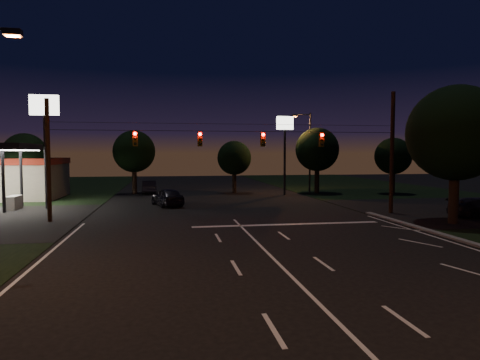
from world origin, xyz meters
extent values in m
plane|color=black|center=(0.00, 0.00, 0.00)|extent=(140.00, 140.00, 0.00)
cube|color=black|center=(20.00, 16.00, 0.00)|extent=(20.00, 16.00, 0.02)
cube|color=silver|center=(3.00, 11.50, 0.01)|extent=(12.00, 0.50, 0.01)
cylinder|color=black|center=(12.00, 15.00, 0.00)|extent=(0.30, 0.30, 9.00)
cylinder|color=black|center=(-12.00, 15.00, 0.00)|extent=(0.28, 0.28, 8.00)
cylinder|color=black|center=(0.00, 15.00, 6.00)|extent=(24.00, 0.03, 0.03)
cylinder|color=black|center=(0.00, 15.00, 6.50)|extent=(24.00, 0.02, 0.02)
cube|color=#3F3307|center=(-6.50, 15.00, 5.45)|extent=(0.32, 0.26, 1.00)
sphere|color=#FF0705|center=(-6.50, 14.84, 5.78)|extent=(0.22, 0.22, 0.22)
sphere|color=black|center=(-6.50, 14.84, 5.45)|extent=(0.20, 0.20, 0.20)
sphere|color=black|center=(-6.50, 14.84, 5.12)|extent=(0.20, 0.20, 0.20)
cube|color=#3F3307|center=(-2.20, 15.00, 5.45)|extent=(0.32, 0.26, 1.00)
sphere|color=#FF0705|center=(-2.20, 14.84, 5.78)|extent=(0.22, 0.22, 0.22)
sphere|color=black|center=(-2.20, 14.84, 5.45)|extent=(0.20, 0.20, 0.20)
sphere|color=black|center=(-2.20, 14.84, 5.12)|extent=(0.20, 0.20, 0.20)
cube|color=#3F3307|center=(2.20, 15.00, 5.45)|extent=(0.32, 0.26, 1.00)
sphere|color=#FF0705|center=(2.20, 14.84, 5.78)|extent=(0.22, 0.22, 0.22)
sphere|color=black|center=(2.20, 14.84, 5.45)|extent=(0.20, 0.20, 0.20)
sphere|color=black|center=(2.20, 14.84, 5.12)|extent=(0.20, 0.20, 0.20)
cube|color=#3F3307|center=(6.50, 15.00, 5.45)|extent=(0.32, 0.26, 1.00)
sphere|color=#FF0705|center=(6.50, 14.84, 5.78)|extent=(0.22, 0.22, 0.22)
sphere|color=black|center=(6.50, 14.84, 5.45)|extent=(0.20, 0.20, 0.20)
sphere|color=black|center=(6.50, 14.84, 5.12)|extent=(0.20, 0.20, 0.20)
cube|color=gray|center=(-16.50, 22.00, 0.55)|extent=(0.80, 2.00, 1.10)
cylinder|color=black|center=(-16.50, 20.00, 2.40)|extent=(0.24, 0.24, 4.80)
cylinder|color=black|center=(-16.50, 24.00, 2.40)|extent=(0.24, 0.24, 4.80)
cylinder|color=black|center=(-14.00, 22.00, 3.75)|extent=(0.24, 0.24, 7.50)
cube|color=white|center=(-14.00, 22.00, 8.30)|extent=(2.20, 0.30, 1.60)
cylinder|color=black|center=(8.00, 30.00, 3.50)|extent=(0.24, 0.24, 7.00)
cube|color=white|center=(8.00, 30.00, 7.70)|extent=(1.80, 0.30, 1.40)
cube|color=black|center=(-9.70, 2.00, 8.70)|extent=(0.60, 0.35, 0.22)
cube|color=orange|center=(-9.70, 2.00, 8.58)|extent=(0.45, 0.25, 0.04)
cylinder|color=black|center=(11.50, 32.00, 4.50)|extent=(0.20, 0.20, 9.00)
cylinder|color=black|center=(10.60, 32.00, 8.80)|extent=(1.80, 0.12, 0.12)
cube|color=black|center=(9.70, 32.00, 8.70)|extent=(0.60, 0.35, 0.22)
cube|color=orange|center=(9.70, 32.00, 8.58)|extent=(0.45, 0.25, 0.04)
cylinder|color=black|center=(13.50, 10.00, 2.00)|extent=(0.60, 0.60, 4.00)
sphere|color=black|center=(13.50, 10.00, 5.76)|extent=(6.00, 6.00, 6.00)
sphere|color=black|center=(14.10, 10.45, 5.58)|extent=(4.50, 4.50, 4.50)
sphere|color=black|center=(12.90, 10.30, 5.62)|extent=(4.20, 4.20, 4.20)
cylinder|color=black|center=(-18.00, 30.00, 1.50)|extent=(0.49, 0.49, 3.00)
sphere|color=black|center=(-18.00, 30.00, 4.32)|extent=(4.20, 4.20, 4.20)
sphere|color=black|center=(-17.58, 30.32, 4.19)|extent=(3.15, 3.15, 3.15)
sphere|color=black|center=(-18.42, 30.21, 4.23)|extent=(2.94, 2.94, 2.94)
cylinder|color=black|center=(-8.00, 34.00, 1.62)|extent=(0.52, 0.52, 3.25)
sphere|color=black|center=(-8.00, 34.00, 4.68)|extent=(4.60, 4.60, 4.60)
sphere|color=black|center=(-7.54, 34.34, 4.54)|extent=(3.45, 3.45, 3.45)
sphere|color=black|center=(-8.46, 34.23, 4.58)|extent=(3.22, 3.22, 3.22)
cylinder|color=black|center=(3.00, 33.00, 1.38)|extent=(0.47, 0.47, 2.75)
sphere|color=black|center=(3.00, 33.00, 3.96)|extent=(3.80, 3.80, 3.80)
sphere|color=black|center=(3.38, 33.28, 3.85)|extent=(2.85, 2.85, 2.85)
sphere|color=black|center=(2.62, 33.19, 3.87)|extent=(2.66, 2.66, 2.66)
cylinder|color=black|center=(12.00, 31.00, 1.70)|extent=(0.53, 0.53, 3.40)
sphere|color=black|center=(12.00, 31.00, 4.90)|extent=(4.80, 4.80, 4.80)
sphere|color=black|center=(12.48, 31.36, 4.75)|extent=(3.60, 3.60, 3.60)
sphere|color=black|center=(11.52, 31.24, 4.79)|extent=(3.36, 3.36, 3.36)
cylinder|color=black|center=(20.00, 29.00, 1.45)|extent=(0.48, 0.48, 2.90)
sphere|color=black|center=(20.00, 29.00, 4.18)|extent=(4.00, 4.00, 4.00)
sphere|color=black|center=(20.40, 29.30, 4.06)|extent=(3.00, 3.00, 3.00)
sphere|color=black|center=(19.60, 29.20, 4.09)|extent=(2.80, 2.80, 2.80)
imported|color=black|center=(-4.44, 22.40, 0.77)|extent=(3.10, 4.89, 1.55)
imported|color=black|center=(-6.48, 34.43, 0.70)|extent=(1.81, 4.38, 1.41)
camera|label=1|loc=(-4.43, -14.31, 4.49)|focal=32.00mm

